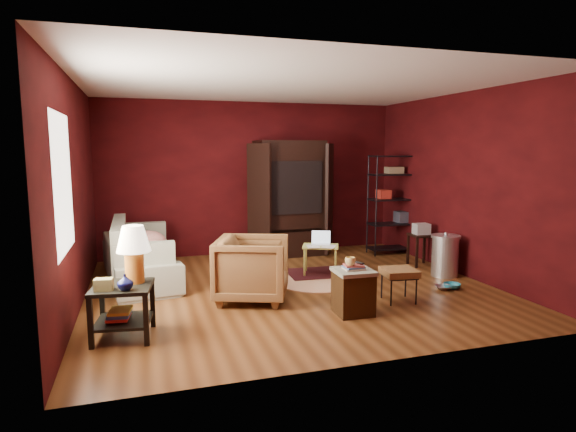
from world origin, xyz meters
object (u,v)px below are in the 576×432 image
at_px(laptop_desk, 321,248).
at_px(wire_shelving, 394,200).
at_px(sofa, 139,252).
at_px(armchair, 252,266).
at_px(hamper, 353,291).
at_px(side_table, 128,271).
at_px(tv_armoire, 290,196).

distance_m(laptop_desk, wire_shelving, 2.23).
relative_size(sofa, armchair, 2.44).
bearing_deg(laptop_desk, hamper, -75.12).
distance_m(armchair, laptop_desk, 1.59).
bearing_deg(wire_shelving, sofa, -170.49).
bearing_deg(wire_shelving, side_table, -147.01).
bearing_deg(tv_armoire, side_table, -133.08).
bearing_deg(sofa, tv_armoire, -76.48).
relative_size(hamper, wire_shelving, 0.34).
distance_m(armchair, wire_shelving, 3.78).
xyz_separation_m(hamper, wire_shelving, (2.14, 2.87, 0.73)).
xyz_separation_m(side_table, wire_shelving, (4.65, 2.79, 0.31)).
bearing_deg(armchair, sofa, 65.54).
xyz_separation_m(sofa, armchair, (1.39, -1.40, 0.02)).
bearing_deg(side_table, hamper, -1.88).
height_order(side_table, tv_armoire, tv_armoire).
height_order(hamper, laptop_desk, laptop_desk).
bearing_deg(armchair, side_table, 138.57).
height_order(hamper, tv_armoire, tv_armoire).
xyz_separation_m(armchair, hamper, (1.02, -0.87, -0.17)).
relative_size(hamper, tv_armoire, 0.29).
bearing_deg(armchair, wire_shelving, -36.88).
distance_m(armchair, tv_armoire, 2.82).
xyz_separation_m(side_table, hamper, (2.51, -0.08, -0.41)).
bearing_deg(sofa, armchair, -142.83).
bearing_deg(hamper, armchair, 139.47).
relative_size(sofa, laptop_desk, 3.30).
distance_m(hamper, tv_armoire, 3.41).
relative_size(sofa, hamper, 3.60).
bearing_deg(side_table, wire_shelving, 30.94).
bearing_deg(hamper, tv_armoire, 85.64).
height_order(armchair, laptop_desk, armchair).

